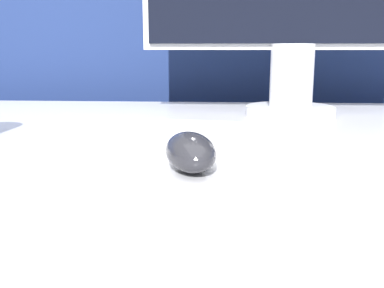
% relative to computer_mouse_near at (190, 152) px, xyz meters
% --- Properties ---
extents(partition_panel, '(5.00, 0.03, 1.14)m').
position_rel_computer_mouse_near_xyz_m(partition_panel, '(0.05, 0.78, -0.16)').
color(partition_panel, navy).
rests_on(partition_panel, ground_plane).
extents(computer_mouse_near, '(0.08, 0.12, 0.04)m').
position_rel_computer_mouse_near_xyz_m(computer_mouse_near, '(0.00, 0.00, 0.00)').
color(computer_mouse_near, '#232328').
rests_on(computer_mouse_near, desk).
extents(keyboard, '(0.43, 0.18, 0.02)m').
position_rel_computer_mouse_near_xyz_m(keyboard, '(-0.04, 0.16, -0.01)').
color(keyboard, silver).
rests_on(keyboard, desk).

